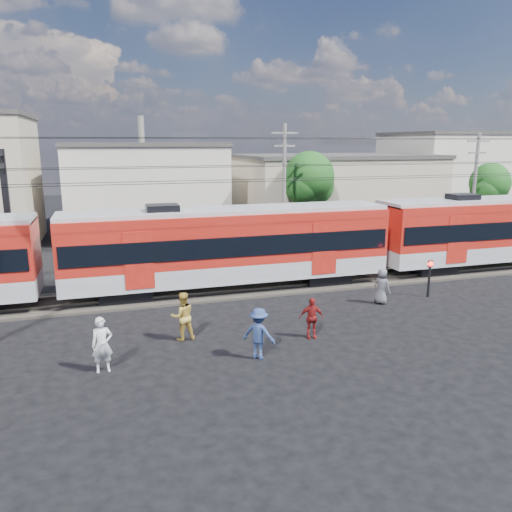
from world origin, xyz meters
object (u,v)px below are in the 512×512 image
object	(u,v)px
pedestrian_a	(102,345)
pedestrian_c	(259,333)
car_silver	(475,236)
commuter_train	(233,244)
crossing_signal	(430,272)

from	to	relation	value
pedestrian_a	pedestrian_c	bearing A→B (deg)	-11.27
pedestrian_a	car_silver	size ratio (longest dim) A/B	0.42
commuter_train	car_silver	size ratio (longest dim) A/B	11.32
pedestrian_c	commuter_train	bearing A→B (deg)	-58.83
pedestrian_a	crossing_signal	xyz separation A→B (m)	(15.10, 3.85, 0.33)
commuter_train	car_silver	distance (m)	20.25
commuter_train	pedestrian_a	xyz separation A→B (m)	(-6.35, -7.66, -1.48)
car_silver	pedestrian_c	bearing A→B (deg)	122.20
car_silver	crossing_signal	xyz separation A→B (m)	(-10.63, -9.46, 0.50)
commuter_train	pedestrian_a	size ratio (longest dim) A/B	27.23
car_silver	crossing_signal	bearing A→B (deg)	129.98
commuter_train	pedestrian_c	bearing A→B (deg)	-98.29
commuter_train	pedestrian_c	size ratio (longest dim) A/B	27.74
commuter_train	crossing_signal	size ratio (longest dim) A/B	27.78
pedestrian_a	car_silver	world-z (taller)	pedestrian_a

